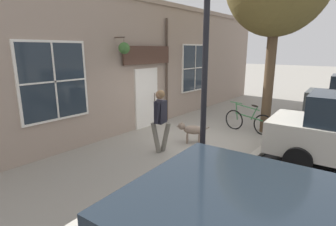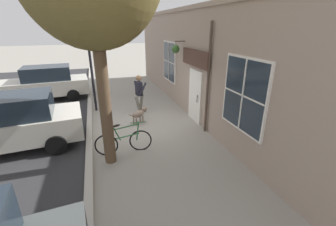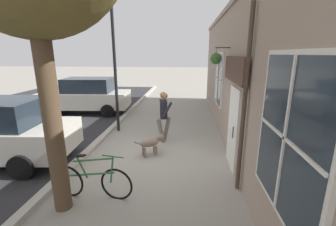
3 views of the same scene
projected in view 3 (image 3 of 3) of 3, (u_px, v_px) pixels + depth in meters
The scene contains 7 objects.
ground_plane at pixel (153, 157), 6.55m from camera, with size 90.00×90.00×0.00m, color gray.
storefront_facade at pixel (242, 81), 5.76m from camera, with size 0.95×18.00×4.43m.
pedestrian_walking at pixel (164, 112), 7.47m from camera, with size 0.56×0.55×1.71m.
dog_on_leash at pixel (152, 142), 6.58m from camera, with size 0.88×0.58×0.64m.
leaning_bicycle at pixel (92, 181), 4.62m from camera, with size 1.74×0.17×1.00m.
parked_car_nearest_curb at pixel (86, 96), 11.26m from camera, with size 4.42×2.19×1.75m.
street_lamp at pixel (113, 42), 7.94m from camera, with size 0.32×0.32×5.12m.
Camera 3 is at (-0.98, 5.94, 2.91)m, focal length 24.00 mm.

